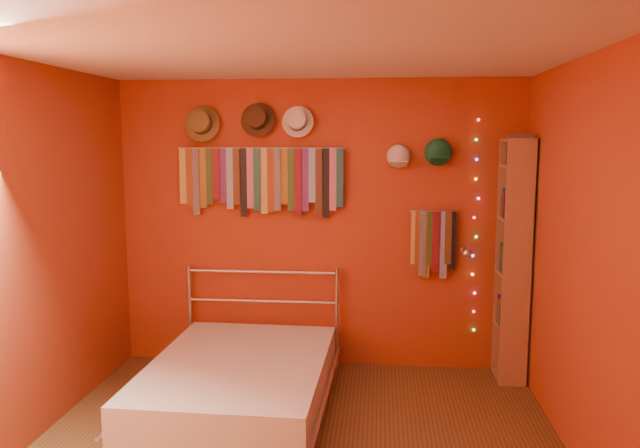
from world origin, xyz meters
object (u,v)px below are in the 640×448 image
(reading_lamp, at_px, (466,252))
(bookshelf, at_px, (519,260))
(bed, at_px, (239,383))
(tie_rack, at_px, (261,178))

(reading_lamp, xyz_separation_m, bookshelf, (0.43, 0.03, -0.06))
(bookshelf, bearing_deg, reading_lamp, -175.62)
(bed, bearing_deg, reading_lamp, 25.82)
(reading_lamp, distance_m, bed, 2.08)
(reading_lamp, relative_size, bed, 0.18)
(reading_lamp, xyz_separation_m, bed, (-1.72, -0.78, -0.87))
(tie_rack, relative_size, bookshelf, 0.72)
(bookshelf, distance_m, bed, 2.44)
(tie_rack, height_order, reading_lamp, tie_rack)
(tie_rack, height_order, bed, tie_rack)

